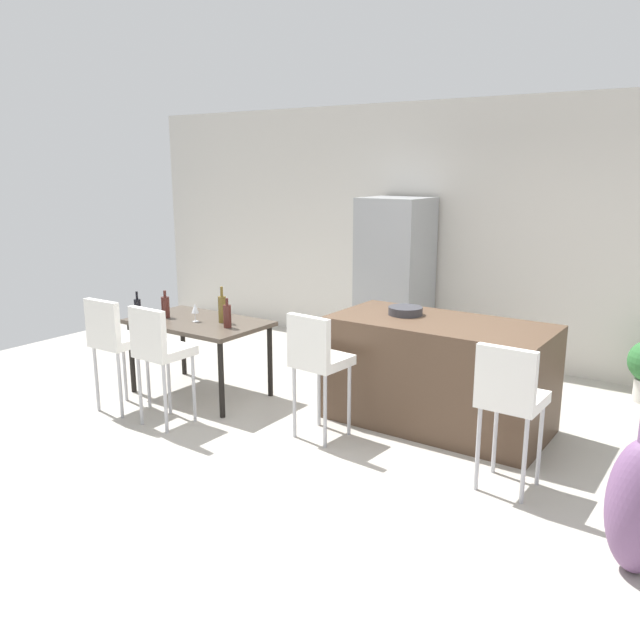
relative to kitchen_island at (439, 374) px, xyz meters
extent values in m
plane|color=#ADA89E|center=(-0.33, -0.63, -0.46)|extent=(10.00, 10.00, 0.00)
cube|color=beige|center=(-0.33, 2.09, 0.99)|extent=(10.00, 0.12, 2.90)
cube|color=#4C3828|center=(0.00, 0.00, 0.00)|extent=(1.84, 0.89, 0.92)
cube|color=white|center=(-0.68, -0.77, 0.19)|extent=(0.43, 0.43, 0.08)
cube|color=white|center=(-0.69, -0.94, 0.41)|extent=(0.40, 0.09, 0.36)
cylinder|color=#B2B2B7|center=(-0.83, -0.60, -0.16)|extent=(0.03, 0.03, 0.61)
cylinder|color=#B2B2B7|center=(-0.51, -0.62, -0.16)|extent=(0.03, 0.03, 0.61)
cylinder|color=#B2B2B7|center=(-0.85, -0.91, -0.16)|extent=(0.03, 0.03, 0.61)
cylinder|color=#B2B2B7|center=(-0.53, -0.94, -0.16)|extent=(0.03, 0.03, 0.61)
cube|color=white|center=(0.88, -0.77, 0.19)|extent=(0.41, 0.41, 0.08)
cube|color=white|center=(0.88, -0.94, 0.41)|extent=(0.40, 0.07, 0.36)
cylinder|color=#B2B2B7|center=(0.72, -0.60, -0.16)|extent=(0.03, 0.03, 0.61)
cylinder|color=#B2B2B7|center=(1.04, -0.61, -0.16)|extent=(0.03, 0.03, 0.61)
cylinder|color=#B2B2B7|center=(0.72, -0.92, -0.16)|extent=(0.03, 0.03, 0.61)
cylinder|color=#B2B2B7|center=(1.04, -0.93, -0.16)|extent=(0.03, 0.03, 0.61)
cube|color=#4C4238|center=(-2.23, -0.59, 0.26)|extent=(1.31, 0.80, 0.04)
cylinder|color=black|center=(-2.83, -0.25, -0.11)|extent=(0.05, 0.05, 0.70)
cylinder|color=black|center=(-1.64, -0.25, -0.11)|extent=(0.05, 0.05, 0.70)
cylinder|color=black|center=(-2.83, -0.93, -0.11)|extent=(0.05, 0.05, 0.70)
cylinder|color=black|center=(-1.64, -0.93, -0.11)|extent=(0.05, 0.05, 0.70)
cube|color=white|center=(-2.53, -1.29, 0.19)|extent=(0.41, 0.41, 0.08)
cube|color=white|center=(-2.52, -1.46, 0.41)|extent=(0.40, 0.07, 0.36)
cylinder|color=#B2B2B7|center=(-2.69, -1.14, -0.16)|extent=(0.03, 0.03, 0.61)
cylinder|color=#B2B2B7|center=(-2.37, -1.13, -0.16)|extent=(0.03, 0.03, 0.61)
cylinder|color=#B2B2B7|center=(-2.68, -1.46, -0.16)|extent=(0.03, 0.03, 0.61)
cylinder|color=#B2B2B7|center=(-2.36, -1.45, -0.16)|extent=(0.03, 0.03, 0.61)
cube|color=white|center=(-1.94, -1.29, 0.19)|extent=(0.41, 0.41, 0.08)
cube|color=white|center=(-1.94, -1.46, 0.41)|extent=(0.40, 0.07, 0.36)
cylinder|color=#B2B2B7|center=(-2.10, -1.13, -0.16)|extent=(0.03, 0.03, 0.61)
cylinder|color=#B2B2B7|center=(-1.78, -1.14, -0.16)|extent=(0.03, 0.03, 0.61)
cylinder|color=#B2B2B7|center=(-2.10, -1.45, -0.16)|extent=(0.03, 0.03, 0.61)
cylinder|color=#B2B2B7|center=(-1.78, -1.46, -0.16)|extent=(0.03, 0.03, 0.61)
cylinder|color=brown|center=(-1.99, -0.52, 0.40)|extent=(0.08, 0.08, 0.25)
cylinder|color=brown|center=(-1.99, -0.52, 0.58)|extent=(0.03, 0.03, 0.10)
cylinder|color=#471E19|center=(-1.81, -0.64, 0.39)|extent=(0.07, 0.07, 0.21)
cylinder|color=#471E19|center=(-1.81, -0.64, 0.52)|extent=(0.03, 0.03, 0.06)
cylinder|color=black|center=(-2.71, -0.92, 0.38)|extent=(0.06, 0.06, 0.21)
cylinder|color=black|center=(-2.71, -0.92, 0.52)|extent=(0.02, 0.02, 0.08)
cylinder|color=#471E19|center=(-2.59, -0.68, 0.38)|extent=(0.08, 0.08, 0.20)
cylinder|color=#471E19|center=(-2.59, -0.68, 0.52)|extent=(0.03, 0.03, 0.06)
cylinder|color=silver|center=(-2.23, -0.64, 0.28)|extent=(0.06, 0.06, 0.00)
cylinder|color=silver|center=(-2.23, -0.64, 0.32)|extent=(0.01, 0.01, 0.08)
cone|color=silver|center=(-2.23, -0.64, 0.41)|extent=(0.07, 0.07, 0.09)
cube|color=#939699|center=(-1.32, 1.65, 0.46)|extent=(0.72, 0.68, 1.84)
cylinder|color=#333338|center=(-0.36, 0.05, 0.50)|extent=(0.30, 0.30, 0.07)
ellipsoid|color=#704C75|center=(1.78, -1.32, -0.07)|extent=(0.36, 0.36, 0.78)
camera|label=1|loc=(2.15, -4.91, 1.72)|focal=36.41mm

